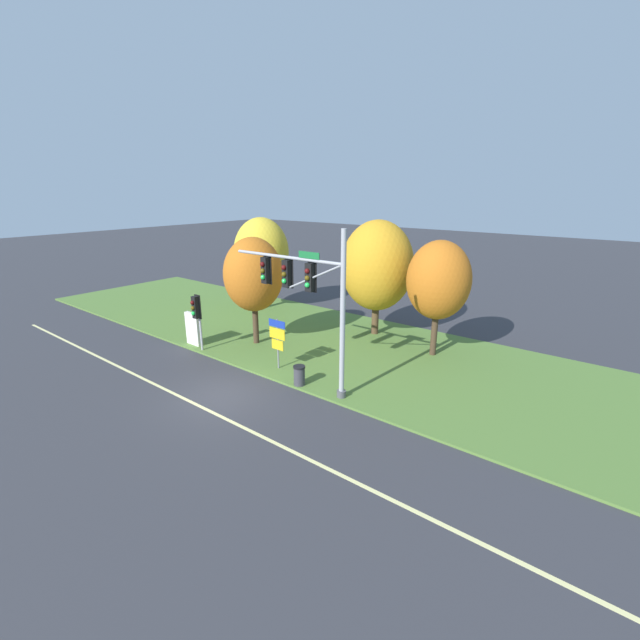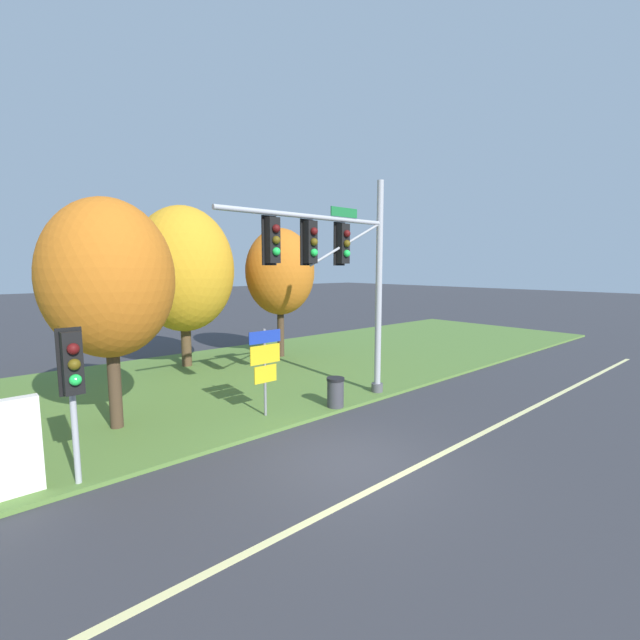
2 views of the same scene
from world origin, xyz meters
The scene contains 12 objects.
ground_plane centered at (0.00, 0.00, 0.00)m, with size 160.00×160.00×0.00m, color #333338.
lane_stripe centered at (0.00, -1.20, 0.00)m, with size 36.00×0.16×0.01m, color beige.
grass_verge centered at (0.00, 8.25, 0.05)m, with size 48.00×11.50×0.10m, color #517533.
traffic_signal_mast centered at (2.55, 3.02, 4.56)m, with size 6.31×0.49×7.21m.
pedestrian_signal_near_kerb centered at (-4.98, 2.64, 2.42)m, with size 0.46×0.55×3.19m.
route_sign_post centered at (0.12, 3.59, 1.76)m, with size 1.07×0.08×2.58m.
tree_nearest_road centered at (-8.62, 11.20, 4.29)m, with size 3.99×3.99×6.70m.
tree_left_of_mast centered at (-3.46, 5.51, 4.14)m, with size 3.34×3.34×6.14m.
tree_behind_signpost centered at (1.12, 11.26, 4.34)m, with size 4.32×4.32×6.96m.
tree_mid_verge centered at (5.46, 10.15, 4.21)m, with size 3.31×3.31×6.19m.
info_kiosk centered at (-6.07, 3.07, 1.04)m, with size 1.10×0.24×1.90m.
trash_bin centered at (2.21, 2.81, 0.57)m, with size 0.56×0.56×0.93m.
Camera 1 is at (14.06, -10.73, 8.81)m, focal length 24.00 mm.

